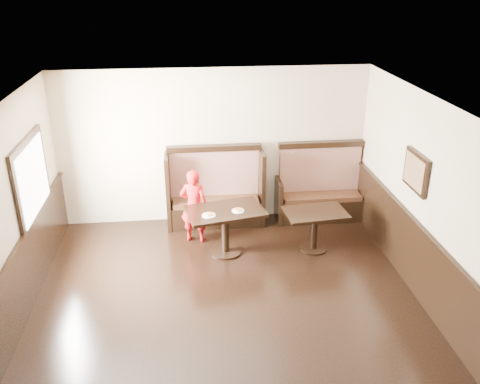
{
  "coord_description": "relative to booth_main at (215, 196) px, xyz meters",
  "views": [
    {
      "loc": [
        -0.47,
        -5.12,
        4.31
      ],
      "look_at": [
        0.35,
        2.35,
        1.0
      ],
      "focal_mm": 38.0,
      "sensor_mm": 36.0,
      "label": 1
    }
  ],
  "objects": [
    {
      "name": "table_main",
      "position": [
        0.09,
        -1.13,
        0.07
      ],
      "size": [
        1.35,
        1.0,
        0.78
      ],
      "rotation": [
        0.0,
        0.0,
        0.21
      ],
      "color": "black",
      "rests_on": "ground"
    },
    {
      "name": "pizza_plate_left",
      "position": [
        -0.18,
        -1.3,
        0.27
      ],
      "size": [
        0.22,
        0.22,
        0.04
      ],
      "color": "white",
      "rests_on": "table_main"
    },
    {
      "name": "room_shell",
      "position": [
        -0.3,
        -3.01,
        0.14
      ],
      "size": [
        7.0,
        7.0,
        7.0
      ],
      "color": "#C3AE8D",
      "rests_on": "ground"
    },
    {
      "name": "booth_neighbor",
      "position": [
        1.95,
        -0.0,
        -0.05
      ],
      "size": [
        1.65,
        0.72,
        1.45
      ],
      "color": "black",
      "rests_on": "ground"
    },
    {
      "name": "table_neighbor",
      "position": [
        1.56,
        -1.18,
        -0.01
      ],
      "size": [
        1.06,
        0.75,
        0.69
      ],
      "rotation": [
        0.0,
        0.0,
        0.1
      ],
      "color": "black",
      "rests_on": "ground"
    },
    {
      "name": "booth_main",
      "position": [
        0.0,
        0.0,
        0.0
      ],
      "size": [
        1.75,
        0.72,
        1.45
      ],
      "color": "black",
      "rests_on": "ground"
    },
    {
      "name": "pizza_plate_right",
      "position": [
        0.29,
        -1.19,
        0.26
      ],
      "size": [
        0.2,
        0.2,
        0.04
      ],
      "color": "white",
      "rests_on": "table_main"
    },
    {
      "name": "ground",
      "position": [
        0.0,
        -3.3,
        -0.53
      ],
      "size": [
        7.0,
        7.0,
        0.0
      ],
      "primitive_type": "plane",
      "color": "black",
      "rests_on": "ground"
    },
    {
      "name": "child",
      "position": [
        -0.4,
        -0.66,
        0.13
      ],
      "size": [
        0.54,
        0.42,
        1.31
      ],
      "primitive_type": "imported",
      "rotation": [
        0.0,
        0.0,
        2.89
      ],
      "color": "#B11214",
      "rests_on": "ground"
    }
  ]
}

